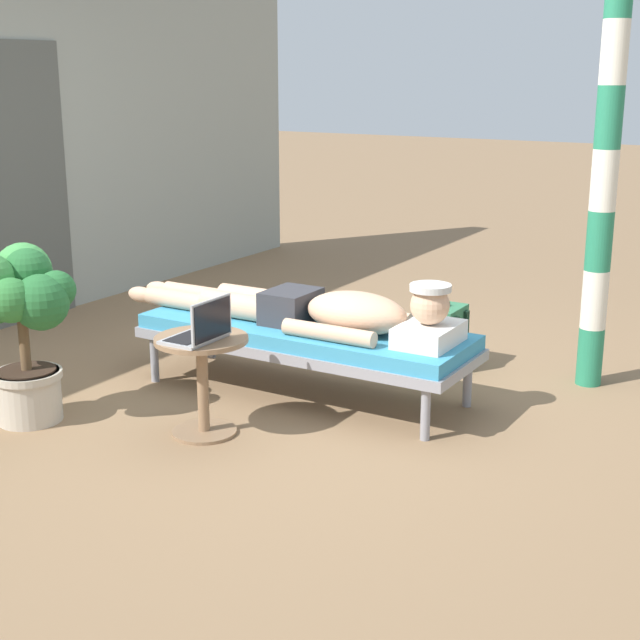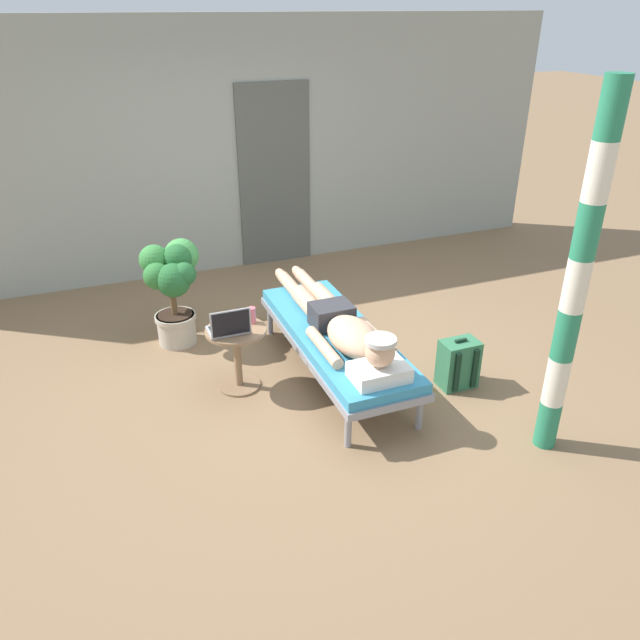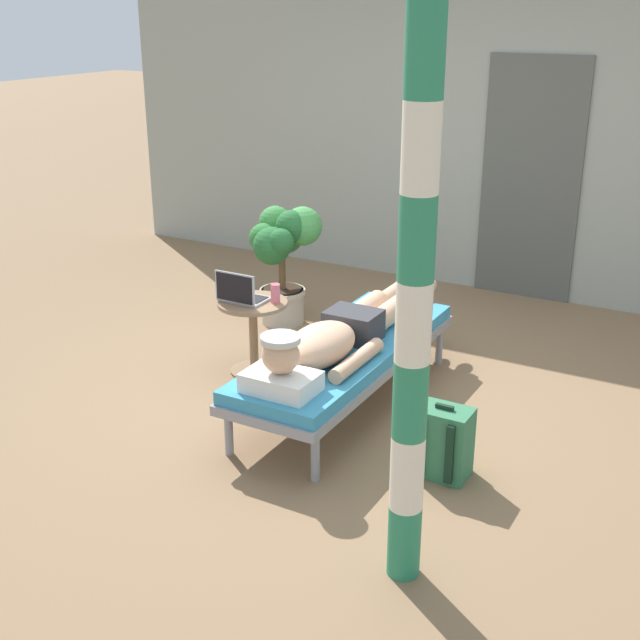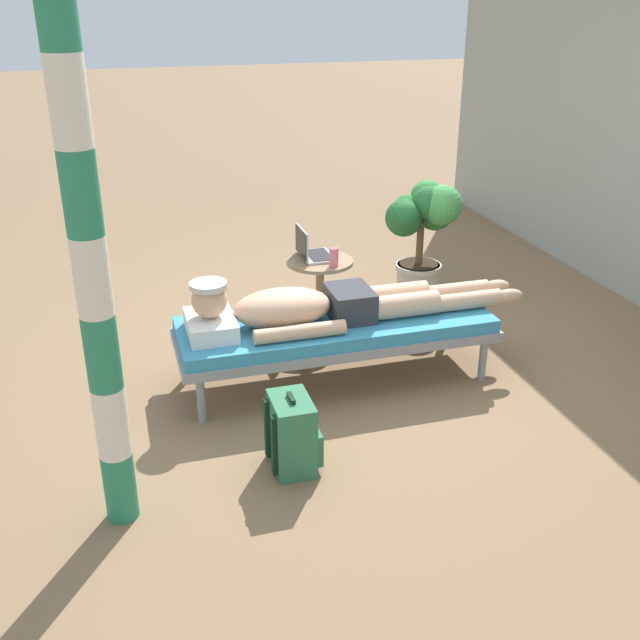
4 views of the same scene
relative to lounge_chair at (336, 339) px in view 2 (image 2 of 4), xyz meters
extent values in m
plane|color=#846647|center=(-0.19, 0.17, -0.35)|extent=(40.00, 40.00, 0.00)
cube|color=#999E93|center=(0.00, 2.76, 1.00)|extent=(7.60, 0.20, 2.70)
cube|color=#545651|center=(0.36, 2.65, 0.67)|extent=(0.84, 0.03, 2.04)
cylinder|color=gray|center=(-0.28, 0.90, -0.21)|extent=(0.05, 0.05, 0.28)
cylinder|color=gray|center=(0.28, 0.90, -0.21)|extent=(0.05, 0.05, 0.28)
cylinder|color=gray|center=(-0.28, -0.90, -0.21)|extent=(0.05, 0.05, 0.28)
cylinder|color=gray|center=(0.28, -0.90, -0.21)|extent=(0.05, 0.05, 0.28)
cube|color=gray|center=(0.00, 0.00, -0.04)|extent=(0.67, 1.99, 0.06)
cube|color=teal|center=(0.00, 0.00, 0.03)|extent=(0.64, 1.95, 0.08)
cube|color=white|center=(0.00, -0.78, 0.13)|extent=(0.40, 0.28, 0.11)
sphere|color=#D8A884|center=(0.00, -0.78, 0.29)|extent=(0.21, 0.21, 0.21)
cylinder|color=silver|center=(0.00, -0.78, 0.38)|extent=(0.22, 0.22, 0.03)
ellipsoid|color=#D8A884|center=(0.00, -0.34, 0.19)|extent=(0.35, 0.60, 0.23)
cylinder|color=#D8A884|center=(-0.22, -0.29, 0.12)|extent=(0.09, 0.55, 0.09)
cylinder|color=#D8A884|center=(0.22, -0.29, 0.12)|extent=(0.09, 0.55, 0.09)
cube|color=#333338|center=(0.00, 0.09, 0.17)|extent=(0.33, 0.26, 0.19)
cylinder|color=#D8A884|center=(-0.08, 0.43, 0.15)|extent=(0.15, 0.42, 0.15)
cylinder|color=#D8A884|center=(-0.08, 0.86, 0.13)|extent=(0.11, 0.44, 0.11)
ellipsoid|color=#D8A884|center=(-0.08, 1.15, 0.12)|extent=(0.09, 0.20, 0.10)
cylinder|color=#D8A884|center=(0.09, 0.43, 0.15)|extent=(0.15, 0.42, 0.15)
cylinder|color=#D8A884|center=(0.09, 0.86, 0.13)|extent=(0.11, 0.44, 0.11)
ellipsoid|color=#D8A884|center=(0.09, 1.15, 0.12)|extent=(0.09, 0.20, 0.10)
cylinder|color=#8C6B4C|center=(-0.79, 0.13, -0.34)|extent=(0.34, 0.34, 0.02)
cylinder|color=#8C6B4C|center=(-0.79, 0.13, -0.09)|extent=(0.06, 0.06, 0.48)
cylinder|color=#8C6B4C|center=(-0.79, 0.13, 0.16)|extent=(0.48, 0.48, 0.02)
cube|color=#A5A8AD|center=(-0.85, 0.13, 0.19)|extent=(0.31, 0.22, 0.02)
cube|color=black|center=(-0.85, 0.14, 0.20)|extent=(0.27, 0.15, 0.00)
cube|color=#A5A8AD|center=(-0.85, 0.01, 0.30)|extent=(0.31, 0.01, 0.21)
cube|color=black|center=(-0.85, 0.01, 0.30)|extent=(0.29, 0.00, 0.19)
cylinder|color=#D86672|center=(-0.64, 0.19, 0.24)|extent=(0.06, 0.06, 0.13)
cube|color=#33724C|center=(0.86, -0.50, -0.15)|extent=(0.30, 0.20, 0.40)
cube|color=#33724C|center=(0.86, -0.38, -0.22)|extent=(0.23, 0.04, 0.18)
cube|color=black|center=(0.77, -0.62, -0.15)|extent=(0.04, 0.02, 0.34)
cube|color=black|center=(0.94, -0.62, -0.15)|extent=(0.04, 0.02, 0.34)
cube|color=black|center=(0.86, -0.50, 0.07)|extent=(0.10, 0.02, 0.02)
cylinder|color=#BFB29E|center=(-1.13, 1.05, -0.21)|extent=(0.34, 0.34, 0.28)
cylinder|color=#BFB29E|center=(-1.13, 1.05, -0.09)|extent=(0.37, 0.37, 0.04)
cylinder|color=#332319|center=(-1.13, 1.05, -0.06)|extent=(0.31, 0.31, 0.01)
cylinder|color=brown|center=(-1.13, 1.05, 0.11)|extent=(0.06, 0.06, 0.35)
sphere|color=#23602D|center=(-1.05, 1.07, 0.46)|extent=(0.26, 0.26, 0.26)
sphere|color=#429347|center=(-1.00, 1.16, 0.44)|extent=(0.31, 0.31, 0.31)
sphere|color=#2D7233|center=(-1.18, 1.19, 0.34)|extent=(0.30, 0.30, 0.30)
sphere|color=#38843D|center=(-1.24, 1.14, 0.45)|extent=(0.26, 0.26, 0.26)
sphere|color=#2D7233|center=(-1.25, 0.98, 0.36)|extent=(0.23, 0.23, 0.23)
sphere|color=#23602D|center=(-1.12, 0.90, 0.33)|extent=(0.29, 0.29, 0.29)
sphere|color=#23602D|center=(-1.03, 0.88, 0.38)|extent=(0.20, 0.20, 0.20)
cylinder|color=#267F59|center=(1.02, -1.38, -0.17)|extent=(0.15, 0.15, 0.35)
cylinder|color=silver|center=(1.02, -1.38, 0.18)|extent=(0.15, 0.15, 0.35)
cylinder|color=#267F59|center=(1.02, -1.38, 0.53)|extent=(0.15, 0.15, 0.35)
cylinder|color=silver|center=(1.02, -1.38, 0.88)|extent=(0.15, 0.15, 0.35)
cylinder|color=#267F59|center=(1.02, -1.38, 1.23)|extent=(0.15, 0.15, 0.35)
cylinder|color=silver|center=(1.02, -1.38, 1.58)|extent=(0.15, 0.15, 0.35)
cylinder|color=#267F59|center=(1.02, -1.38, 1.93)|extent=(0.15, 0.15, 0.35)
camera|label=1|loc=(-4.33, -2.68, 1.49)|focal=51.68mm
camera|label=2|loc=(-1.74, -4.05, 2.43)|focal=34.73mm
camera|label=3|loc=(2.23, -4.31, 2.10)|focal=46.91mm
camera|label=4|loc=(4.05, -1.29, 1.98)|focal=42.01mm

